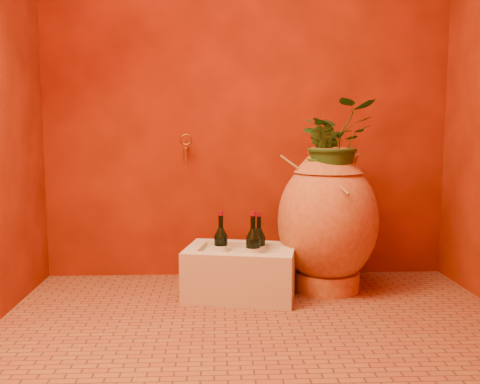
{
  "coord_description": "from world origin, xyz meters",
  "views": [
    {
      "loc": [
        -0.19,
        -2.33,
        0.93
      ],
      "look_at": [
        -0.07,
        0.35,
        0.61
      ],
      "focal_mm": 40.0,
      "sensor_mm": 36.0,
      "label": 1
    }
  ],
  "objects_px": {
    "wine_bottle_b": "(253,250)",
    "wall_tap": "(186,147)",
    "amphora": "(328,220)",
    "stone_basin": "(240,273)",
    "wine_bottle_a": "(259,248)",
    "wine_bottle_c": "(221,248)"
  },
  "relations": [
    {
      "from": "amphora",
      "to": "wall_tap",
      "type": "bearing_deg",
      "value": 162.1
    },
    {
      "from": "amphora",
      "to": "stone_basin",
      "type": "bearing_deg",
      "value": -167.77
    },
    {
      "from": "amphora",
      "to": "wine_bottle_c",
      "type": "height_order",
      "value": "amphora"
    },
    {
      "from": "wine_bottle_a",
      "to": "wine_bottle_c",
      "type": "bearing_deg",
      "value": 179.61
    },
    {
      "from": "amphora",
      "to": "wine_bottle_a",
      "type": "relative_size",
      "value": 2.59
    },
    {
      "from": "wine_bottle_a",
      "to": "wine_bottle_b",
      "type": "distance_m",
      "value": 0.1
    },
    {
      "from": "amphora",
      "to": "stone_basin",
      "type": "relative_size",
      "value": 1.25
    },
    {
      "from": "wine_bottle_b",
      "to": "wine_bottle_c",
      "type": "xyz_separation_m",
      "value": [
        -0.17,
        0.09,
        -0.0
      ]
    },
    {
      "from": "amphora",
      "to": "wine_bottle_c",
      "type": "xyz_separation_m",
      "value": [
        -0.61,
        -0.07,
        -0.14
      ]
    },
    {
      "from": "wine_bottle_b",
      "to": "wall_tap",
      "type": "height_order",
      "value": "wall_tap"
    },
    {
      "from": "wall_tap",
      "to": "wine_bottle_a",
      "type": "bearing_deg",
      "value": -38.59
    },
    {
      "from": "wine_bottle_b",
      "to": "wall_tap",
      "type": "bearing_deg",
      "value": 131.98
    },
    {
      "from": "amphora",
      "to": "wine_bottle_a",
      "type": "height_order",
      "value": "amphora"
    },
    {
      "from": "amphora",
      "to": "stone_basin",
      "type": "height_order",
      "value": "amphora"
    },
    {
      "from": "stone_basin",
      "to": "wall_tap",
      "type": "distance_m",
      "value": 0.84
    },
    {
      "from": "wine_bottle_b",
      "to": "wall_tap",
      "type": "relative_size",
      "value": 1.96
    },
    {
      "from": "amphora",
      "to": "stone_basin",
      "type": "xyz_separation_m",
      "value": [
        -0.5,
        -0.11,
        -0.28
      ]
    },
    {
      "from": "wine_bottle_b",
      "to": "amphora",
      "type": "bearing_deg",
      "value": 19.75
    },
    {
      "from": "stone_basin",
      "to": "wall_tap",
      "type": "height_order",
      "value": "wall_tap"
    },
    {
      "from": "wine_bottle_a",
      "to": "wine_bottle_c",
      "type": "relative_size",
      "value": 0.98
    },
    {
      "from": "stone_basin",
      "to": "wine_bottle_b",
      "type": "bearing_deg",
      "value": -36.43
    },
    {
      "from": "amphora",
      "to": "wine_bottle_b",
      "type": "xyz_separation_m",
      "value": [
        -0.44,
        -0.16,
        -0.14
      ]
    }
  ]
}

